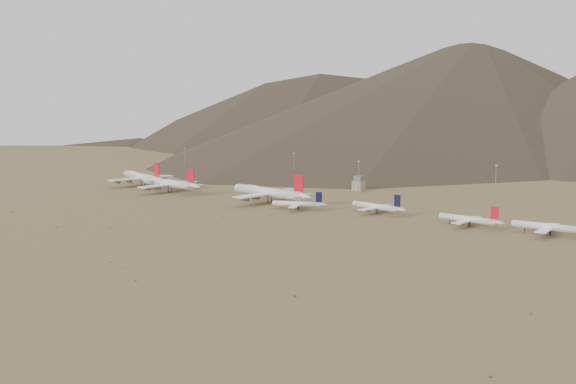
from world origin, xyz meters
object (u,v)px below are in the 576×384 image
Objects in this scene: narrowbody_b at (378,207)px; control_tower at (359,184)px; widebody_centre at (169,183)px; widebody_west at (142,177)px; narrowbody_a at (299,204)px; widebody_east at (269,192)px.

narrowbody_b is 101.73m from control_tower.
widebody_west is at bearing 170.30° from widebody_centre.
widebody_west is 5.91× the size of control_tower.
narrowbody_a reaches higher than control_tower.
control_tower is at bearing 135.02° from narrowbody_b.
narrowbody_b is (222.81, -0.93, -3.00)m from widebody_west.
widebody_west is 1.71× the size of narrowbody_b.
narrowbody_a is (174.09, -19.25, -3.41)m from widebody_west.
widebody_east reaches higher than narrowbody_a.
narrowbody_a is at bearing -150.83° from narrowbody_b.
widebody_west is 1.04× the size of widebody_centre.
widebody_centre is at bearing -167.90° from narrowbody_b.
widebody_west reaches higher than narrowbody_b.
widebody_east is at bearing 139.12° from narrowbody_a.
widebody_centre is 178.18m from narrowbody_b.
narrowbody_b is at bearing 8.71° from widebody_centre.
widebody_east is (94.97, 4.51, 0.63)m from widebody_centre.
widebody_west is at bearing -176.10° from widebody_east.
narrowbody_a is 52.05m from narrowbody_b.
widebody_west is 1.98× the size of narrowbody_a.
widebody_centre is at bearing 1.52° from widebody_west.
narrowbody_a is at bearing 10.07° from widebody_west.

